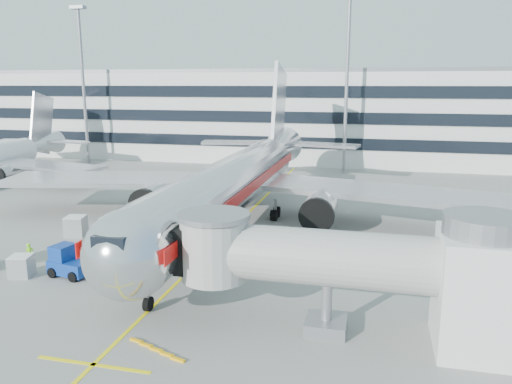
% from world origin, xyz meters
% --- Properties ---
extents(ground, '(180.00, 180.00, 0.00)m').
position_xyz_m(ground, '(0.00, 0.00, 0.00)').
color(ground, gray).
rests_on(ground, ground).
extents(lead_in_line, '(0.25, 70.00, 0.01)m').
position_xyz_m(lead_in_line, '(0.00, 10.00, 0.01)').
color(lead_in_line, yellow).
rests_on(lead_in_line, ground).
extents(stop_bar, '(6.00, 0.25, 0.01)m').
position_xyz_m(stop_bar, '(0.00, -14.00, 0.01)').
color(stop_bar, yellow).
rests_on(stop_bar, ground).
extents(main_jet, '(50.95, 48.70, 16.06)m').
position_xyz_m(main_jet, '(0.00, 11.72, 4.23)').
color(main_jet, silver).
rests_on(main_jet, ground).
extents(jet_bridge, '(17.80, 4.50, 7.00)m').
position_xyz_m(jet_bridge, '(12.18, -8.00, 3.87)').
color(jet_bridge, silver).
rests_on(jet_bridge, ground).
extents(terminal, '(150.00, 24.25, 15.60)m').
position_xyz_m(terminal, '(0.00, 57.95, 7.80)').
color(terminal, silver).
rests_on(terminal, ground).
extents(light_mast_west, '(2.40, 1.20, 25.45)m').
position_xyz_m(light_mast_west, '(-35.00, 42.00, 14.88)').
color(light_mast_west, gray).
rests_on(light_mast_west, ground).
extents(light_mast_centre, '(2.40, 1.20, 25.45)m').
position_xyz_m(light_mast_centre, '(8.00, 42.00, 14.88)').
color(light_mast_centre, gray).
rests_on(light_mast_centre, ground).
extents(belt_loader, '(4.30, 1.99, 2.01)m').
position_xyz_m(belt_loader, '(-6.19, 4.88, 0.57)').
color(belt_loader, '#FFB10A').
rests_on(belt_loader, ground).
extents(baggage_tug, '(3.17, 2.32, 2.18)m').
position_xyz_m(baggage_tug, '(-7.89, -4.15, 0.95)').
color(baggage_tug, navy).
rests_on(baggage_tug, ground).
extents(cargo_container_right, '(1.95, 1.95, 1.75)m').
position_xyz_m(cargo_container_right, '(-12.88, 4.37, 0.88)').
color(cargo_container_right, '#B8BAC0').
rests_on(cargo_container_right, ground).
extents(cargo_container_front, '(1.71, 1.71, 1.51)m').
position_xyz_m(cargo_container_front, '(-10.98, -5.09, 0.76)').
color(cargo_container_front, '#B8BAC0').
rests_on(cargo_container_front, ground).
extents(ramp_worker, '(0.67, 0.71, 1.63)m').
position_xyz_m(ramp_worker, '(-11.98, -2.91, 0.81)').
color(ramp_worker, '#8AFF1A').
rests_on(ramp_worker, ground).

